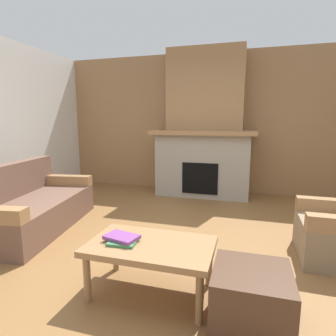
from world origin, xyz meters
TOP-DOWN VIEW (x-y plane):
  - ground at (0.00, 0.00)m, footprint 9.00×9.00m
  - wall_back_wood_panel at (0.00, 3.00)m, footprint 6.00×0.12m
  - fireplace at (0.00, 2.62)m, footprint 1.90×0.82m
  - couch at (-1.87, 0.25)m, footprint 1.13×1.92m
  - coffee_table at (0.09, -0.62)m, footprint 1.00×0.60m
  - ottoman at (0.87, -0.77)m, footprint 0.52×0.52m
  - book_stack_near_edge at (-0.13, -0.66)m, footprint 0.30×0.24m

SIDE VIEW (x-z plane):
  - ground at x=0.00m, z-range 0.00..0.00m
  - ottoman at x=0.87m, z-range 0.00..0.40m
  - couch at x=-1.87m, z-range -0.14..0.71m
  - coffee_table at x=0.09m, z-range 0.16..0.59m
  - book_stack_near_edge at x=-0.13m, z-range 0.43..0.48m
  - fireplace at x=0.00m, z-range -0.19..2.51m
  - wall_back_wood_panel at x=0.00m, z-range 0.00..2.70m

